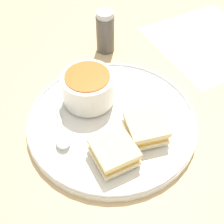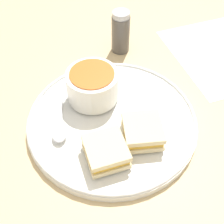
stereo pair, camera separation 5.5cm
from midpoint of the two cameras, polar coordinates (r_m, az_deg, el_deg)
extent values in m
plane|color=#D1B27F|center=(0.57, -2.73, -2.35)|extent=(2.40, 2.40, 0.00)
cylinder|color=white|center=(0.57, -2.76, -1.91)|extent=(0.31, 0.31, 0.01)
torus|color=white|center=(0.56, -2.79, -1.37)|extent=(0.30, 0.30, 0.01)
cylinder|color=white|center=(0.59, -6.55, 2.76)|extent=(0.05, 0.05, 0.01)
cylinder|color=white|center=(0.57, -6.76, 4.48)|extent=(0.10, 0.10, 0.06)
cylinder|color=orange|center=(0.55, -7.01, 6.45)|extent=(0.08, 0.08, 0.01)
cube|color=silver|center=(0.57, -12.33, -0.81)|extent=(0.05, 0.09, 0.00)
ellipsoid|color=silver|center=(0.53, -11.90, -5.42)|extent=(0.04, 0.04, 0.01)
cube|color=beige|center=(0.50, -2.76, -8.09)|extent=(0.08, 0.08, 0.01)
cube|color=gold|center=(0.50, -2.81, -7.46)|extent=(0.07, 0.07, 0.01)
cube|color=beige|center=(0.49, -2.85, -6.81)|extent=(0.08, 0.08, 0.01)
cube|color=beige|center=(0.53, 3.21, -3.70)|extent=(0.09, 0.09, 0.01)
cube|color=gold|center=(0.52, 3.26, -3.03)|extent=(0.08, 0.08, 0.01)
cube|color=beige|center=(0.52, 3.31, -2.35)|extent=(0.09, 0.09, 0.01)
cylinder|color=#4C4742|center=(0.70, -3.52, 13.95)|extent=(0.04, 0.04, 0.08)
cylinder|color=#B7B7BC|center=(0.68, -3.72, 17.27)|extent=(0.04, 0.04, 0.01)
cube|color=white|center=(0.77, 15.25, 12.15)|extent=(0.29, 0.30, 0.00)
camera|label=1|loc=(0.03, -92.87, -3.32)|focal=50.00mm
camera|label=2|loc=(0.03, 87.13, 3.32)|focal=50.00mm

